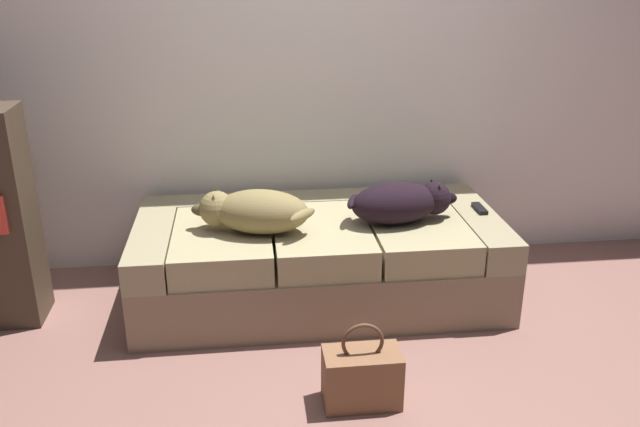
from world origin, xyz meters
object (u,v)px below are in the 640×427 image
object	(u,v)px
couch	(319,258)
handbag	(362,376)
dog_tan	(254,211)
tv_remote	(480,208)
dog_dark	(402,202)

from	to	relation	value
couch	handbag	world-z (taller)	couch
couch	handbag	size ratio (longest dim) A/B	5.08
dog_tan	couch	bearing A→B (deg)	20.85
handbag	tv_remote	bearing A→B (deg)	49.90
couch	dog_dark	size ratio (longest dim) A/B	3.10
handbag	couch	bearing A→B (deg)	94.10
dog_dark	handbag	world-z (taller)	dog_dark
dog_dark	handbag	distance (m)	1.03
dog_tan	dog_dark	bearing A→B (deg)	3.37
dog_tan	dog_dark	distance (m)	0.76
dog_dark	handbag	bearing A→B (deg)	-112.28
dog_tan	handbag	bearing A→B (deg)	-63.36
couch	tv_remote	xyz separation A→B (m)	(0.88, 0.02, 0.24)
couch	tv_remote	bearing A→B (deg)	1.26
dog_tan	dog_dark	size ratio (longest dim) A/B	1.02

